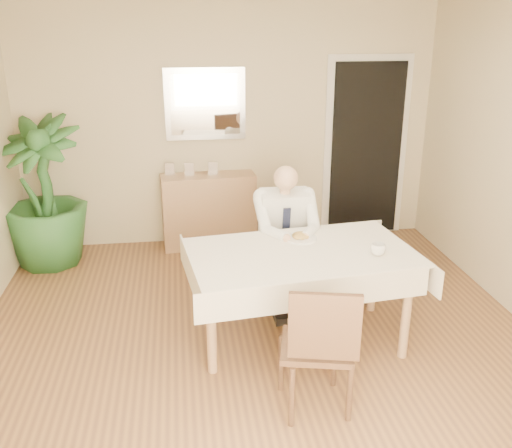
{
  "coord_description": "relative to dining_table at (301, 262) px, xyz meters",
  "views": [
    {
      "loc": [
        -0.55,
        -3.67,
        2.44
      ],
      "look_at": [
        0.0,
        0.35,
        0.95
      ],
      "focal_mm": 40.0,
      "sensor_mm": 36.0,
      "label": 1
    }
  ],
  "objects": [
    {
      "name": "food",
      "position": [
        0.04,
        0.25,
        0.11
      ],
      "size": [
        0.14,
        0.14,
        0.06
      ],
      "primitive_type": "ellipsoid",
      "color": "olive",
      "rests_on": "dining_table"
    },
    {
      "name": "chair_near",
      "position": [
        -0.08,
        -0.91,
        -0.15
      ],
      "size": [
        0.52,
        0.53,
        0.92
      ],
      "rotation": [
        0.0,
        0.0,
        -0.23
      ],
      "color": "#3A2415",
      "rests_on": "ground"
    },
    {
      "name": "dining_table",
      "position": [
        0.0,
        0.0,
        0.0
      ],
      "size": [
        1.83,
        1.22,
        0.75
      ],
      "rotation": [
        0.0,
        0.0,
        0.12
      ],
      "color": "#947652",
      "rests_on": "ground"
    },
    {
      "name": "photo_frame_center",
      "position": [
        -0.79,
        2.1,
        0.21
      ],
      "size": [
        0.1,
        0.02,
        0.14
      ],
      "primitive_type": "cube",
      "color": "silver",
      "rests_on": "sideboard"
    },
    {
      "name": "room",
      "position": [
        -0.33,
        -0.24,
        0.63
      ],
      "size": [
        5.0,
        5.02,
        2.6
      ],
      "color": "brown",
      "rests_on": "ground"
    },
    {
      "name": "fork",
      "position": [
        0.0,
        0.19,
        0.11
      ],
      "size": [
        0.01,
        0.13,
        0.01
      ],
      "primitive_type": "cylinder",
      "rotation": [
        1.57,
        0.0,
        0.0
      ],
      "color": "silver",
      "rests_on": "dining_table"
    },
    {
      "name": "doorway",
      "position": [
        1.22,
        2.23,
        0.33
      ],
      "size": [
        0.96,
        0.07,
        2.1
      ],
      "color": "silver",
      "rests_on": "ground"
    },
    {
      "name": "photo_frame_right",
      "position": [
        -0.53,
        2.1,
        0.21
      ],
      "size": [
        0.1,
        0.02,
        0.14
      ],
      "primitive_type": "cube",
      "color": "silver",
      "rests_on": "sideboard"
    },
    {
      "name": "sideboard",
      "position": [
        -0.59,
        2.08,
        -0.26
      ],
      "size": [
        1.04,
        0.42,
        0.81
      ],
      "primitive_type": "cube",
      "rotation": [
        0.0,
        0.0,
        0.07
      ],
      "color": "#947652",
      "rests_on": "ground"
    },
    {
      "name": "photo_frame_left",
      "position": [
        -1.0,
        2.12,
        0.21
      ],
      "size": [
        0.1,
        0.02,
        0.14
      ],
      "primitive_type": "cube",
      "color": "silver",
      "rests_on": "sideboard"
    },
    {
      "name": "mirror",
      "position": [
        -0.59,
        2.23,
        0.88
      ],
      "size": [
        0.86,
        0.04,
        0.76
      ],
      "color": "silver",
      "rests_on": "room"
    },
    {
      "name": "potted_palm",
      "position": [
        -2.27,
        1.81,
        0.09
      ],
      "size": [
        1.09,
        1.09,
        1.53
      ],
      "primitive_type": "imported",
      "rotation": [
        0.0,
        0.0,
        -0.35
      ],
      "color": "#214C1F",
      "rests_on": "ground"
    },
    {
      "name": "knife",
      "position": [
        0.08,
        0.19,
        0.11
      ],
      "size": [
        0.01,
        0.13,
        0.01
      ],
      "primitive_type": "cylinder",
      "rotation": [
        1.57,
        0.0,
        0.0
      ],
      "color": "silver",
      "rests_on": "dining_table"
    },
    {
      "name": "window",
      "position": [
        -0.33,
        -2.71,
        0.78
      ],
      "size": [
        1.34,
        0.04,
        1.44
      ],
      "color": "silver",
      "rests_on": "room"
    },
    {
      "name": "chair_far",
      "position": [
        0.0,
        0.88,
        -0.18
      ],
      "size": [
        0.41,
        0.41,
        0.86
      ],
      "rotation": [
        0.0,
        0.0,
        -0.0
      ],
      "color": "#3A2415",
      "rests_on": "ground"
    },
    {
      "name": "plate",
      "position": [
        0.04,
        0.25,
        0.09
      ],
      "size": [
        0.26,
        0.26,
        0.02
      ],
      "primitive_type": "cylinder",
      "color": "white",
      "rests_on": "dining_table"
    },
    {
      "name": "coffee_mug",
      "position": [
        0.55,
        -0.14,
        0.13
      ],
      "size": [
        0.14,
        0.14,
        0.09
      ],
      "primitive_type": "imported",
      "rotation": [
        0.0,
        0.0,
        -0.32
      ],
      "color": "white",
      "rests_on": "dining_table"
    },
    {
      "name": "seated_man",
      "position": [
        -0.0,
        0.59,
        0.02
      ],
      "size": [
        0.48,
        0.72,
        1.24
      ],
      "color": "white",
      "rests_on": "ground"
    }
  ]
}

